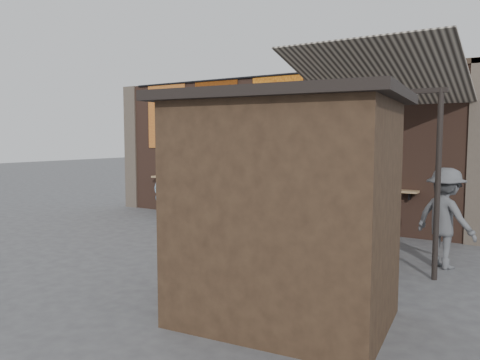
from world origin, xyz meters
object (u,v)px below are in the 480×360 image
(scooter_stool_8, at_px, (331,219))
(scooter_stool_0, at_px, (181,204))
(shopper_grey, at_px, (445,218))
(scooter_stool_2, at_px, (214,207))
(scooter_stool_6, at_px, (289,214))
(scooter_stool_3, at_px, (230,208))
(scooter_stool_5, at_px, (267,213))
(scooter_stool_7, at_px, (309,216))
(diner_right, at_px, (191,187))
(scooter_stool_4, at_px, (248,210))
(shelf_box, at_px, (240,177))
(shopper_tan, at_px, (347,212))
(shopper_navy, at_px, (305,205))
(scooter_stool_1, at_px, (196,204))
(market_stall, at_px, (284,213))
(diner_left, at_px, (164,188))

(scooter_stool_8, bearing_deg, scooter_stool_0, 179.83)
(scooter_stool_8, relative_size, shopper_grey, 0.41)
(scooter_stool_2, height_order, scooter_stool_6, scooter_stool_2)
(scooter_stool_3, xyz_separation_m, scooter_stool_5, (1.14, 0.06, -0.06))
(scooter_stool_7, bearing_deg, scooter_stool_5, 176.03)
(diner_right, bearing_deg, scooter_stool_4, -12.75)
(shelf_box, relative_size, shopper_tan, 0.31)
(scooter_stool_7, bearing_deg, shopper_navy, -69.12)
(shelf_box, xyz_separation_m, shopper_navy, (2.79, -1.71, -0.37))
(scooter_stool_2, bearing_deg, diner_right, 178.88)
(shopper_grey, bearing_deg, shopper_tan, 39.86)
(scooter_stool_1, relative_size, scooter_stool_8, 1.13)
(shopper_tan, distance_m, market_stall, 3.38)
(shopper_navy, xyz_separation_m, market_stall, (1.57, -4.02, 0.51))
(shopper_grey, relative_size, market_stall, 0.65)
(diner_right, bearing_deg, scooter_stool_6, -11.89)
(shelf_box, bearing_deg, scooter_stool_6, -9.47)
(scooter_stool_2, height_order, scooter_stool_3, scooter_stool_3)
(scooter_stool_7, bearing_deg, shopper_grey, -26.53)
(scooter_stool_2, relative_size, scooter_stool_3, 0.94)
(scooter_stool_6, xyz_separation_m, diner_right, (-3.19, -0.02, 0.52))
(scooter_stool_4, xyz_separation_m, scooter_stool_6, (1.22, 0.04, -0.01))
(shelf_box, distance_m, diner_left, 2.22)
(scooter_stool_0, height_order, scooter_stool_6, scooter_stool_6)
(scooter_stool_5, bearing_deg, shopper_navy, -39.67)
(scooter_stool_5, relative_size, diner_left, 0.40)
(scooter_stool_3, height_order, scooter_stool_8, scooter_stool_3)
(diner_right, distance_m, shopper_navy, 4.51)
(scooter_stool_4, bearing_deg, diner_right, 179.47)
(scooter_stool_7, relative_size, shopper_grey, 0.45)
(scooter_stool_2, xyz_separation_m, scooter_stool_5, (1.69, 0.06, -0.04))
(scooter_stool_5, height_order, shopper_tan, shopper_tan)
(scooter_stool_0, distance_m, scooter_stool_1, 0.57)
(scooter_stool_1, bearing_deg, diner_left, -137.02)
(scooter_stool_6, relative_size, diner_left, 0.43)
(shelf_box, xyz_separation_m, scooter_stool_5, (1.04, -0.25, -0.91))
(shelf_box, xyz_separation_m, shopper_tan, (3.99, -2.40, -0.33))
(diner_right, bearing_deg, market_stall, -55.07)
(diner_right, xyz_separation_m, market_stall, (5.85, -5.43, 0.50))
(scooter_stool_6, distance_m, shopper_navy, 1.87)
(scooter_stool_0, relative_size, scooter_stool_5, 1.06)
(scooter_stool_5, bearing_deg, scooter_stool_8, -1.74)
(diner_left, height_order, shopper_navy, diner_left)
(scooter_stool_5, distance_m, diner_left, 3.15)
(scooter_stool_8, distance_m, market_stall, 5.72)
(diner_right, bearing_deg, scooter_stool_7, -12.82)
(scooter_stool_3, distance_m, scooter_stool_6, 1.79)
(scooter_stool_2, bearing_deg, scooter_stool_1, 176.59)
(scooter_stool_2, bearing_deg, market_stall, -47.22)
(scooter_stool_0, height_order, market_stall, market_stall)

